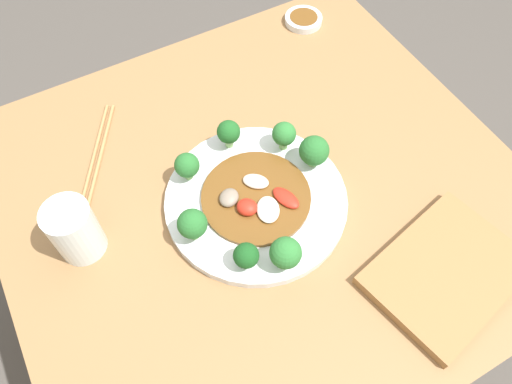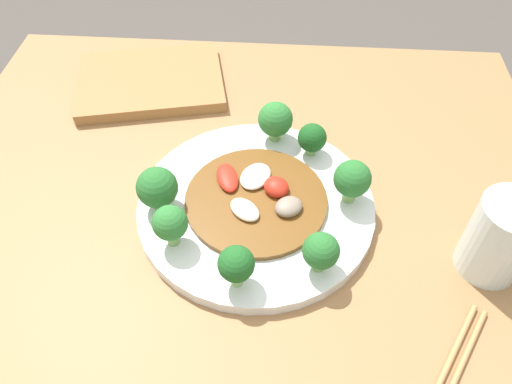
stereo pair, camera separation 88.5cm
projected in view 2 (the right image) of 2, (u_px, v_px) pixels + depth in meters
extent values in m
cube|color=olive|center=(243.00, 339.00, 0.95)|extent=(0.91, 0.87, 0.74)
cylinder|color=silver|center=(256.00, 206.00, 0.68)|extent=(0.32, 0.32, 0.02)
cylinder|color=#7AAD5B|center=(275.00, 134.00, 0.75)|extent=(0.02, 0.02, 0.02)
sphere|color=#2D7533|center=(275.00, 119.00, 0.73)|extent=(0.05, 0.05, 0.05)
cylinder|color=#7AAD5B|center=(349.00, 194.00, 0.67)|extent=(0.02, 0.02, 0.02)
sphere|color=#286B2D|center=(352.00, 179.00, 0.65)|extent=(0.05, 0.05, 0.05)
cylinder|color=#7AAD5B|center=(173.00, 237.00, 0.62)|extent=(0.02, 0.02, 0.02)
sphere|color=#2D7533|center=(170.00, 223.00, 0.60)|extent=(0.04, 0.04, 0.04)
cylinder|color=#89B76B|center=(237.00, 277.00, 0.58)|extent=(0.02, 0.02, 0.02)
sphere|color=#1E5B23|center=(236.00, 264.00, 0.56)|extent=(0.04, 0.04, 0.04)
cylinder|color=#7AAD5B|center=(311.00, 150.00, 0.73)|extent=(0.01, 0.01, 0.01)
sphere|color=#19511E|center=(312.00, 138.00, 0.71)|extent=(0.04, 0.04, 0.04)
cylinder|color=#7AAD5B|center=(160.00, 203.00, 0.66)|extent=(0.02, 0.02, 0.02)
sphere|color=#286B2D|center=(157.00, 188.00, 0.64)|extent=(0.05, 0.05, 0.05)
cylinder|color=#7AAD5B|center=(319.00, 263.00, 0.60)|extent=(0.02, 0.02, 0.02)
sphere|color=#286B2D|center=(321.00, 251.00, 0.58)|extent=(0.04, 0.04, 0.04)
cylinder|color=brown|center=(256.00, 200.00, 0.67)|extent=(0.19, 0.19, 0.01)
ellipsoid|color=silver|center=(255.00, 176.00, 0.69)|extent=(0.06, 0.06, 0.01)
ellipsoid|color=beige|center=(245.00, 210.00, 0.65)|extent=(0.05, 0.05, 0.01)
ellipsoid|color=red|center=(227.00, 178.00, 0.69)|extent=(0.04, 0.06, 0.01)
ellipsoid|color=red|center=(276.00, 187.00, 0.67)|extent=(0.05, 0.05, 0.02)
ellipsoid|color=gray|center=(289.00, 209.00, 0.65)|extent=(0.05, 0.05, 0.02)
cylinder|color=silver|center=(500.00, 238.00, 0.59)|extent=(0.08, 0.08, 0.11)
cube|color=olive|center=(151.00, 81.00, 0.86)|extent=(0.28, 0.23, 0.02)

